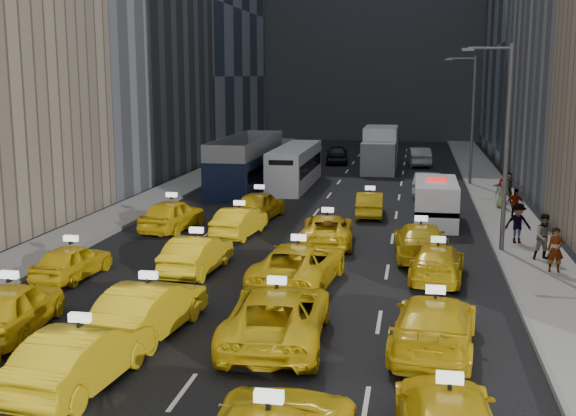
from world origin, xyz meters
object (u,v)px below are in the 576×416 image
object	(u,v)px
box_truck	(380,150)
nypd_van	(436,203)
double_decker	(246,164)
pedestrian_0	(556,250)
city_bus	(295,167)
taxi_1	(82,356)

from	to	relation	value
box_truck	nypd_van	bearing A→B (deg)	-80.70
double_decker	pedestrian_0	world-z (taller)	double_decker
city_bus	box_truck	bearing A→B (deg)	55.69
double_decker	taxi_1	bearing A→B (deg)	-81.08
taxi_1	pedestrian_0	world-z (taller)	pedestrian_0
pedestrian_0	city_bus	bearing A→B (deg)	124.14
taxi_1	city_bus	world-z (taller)	city_bus
nypd_van	city_bus	xyz separation A→B (m)	(-9.41, 11.53, 0.28)
taxi_1	box_truck	size ratio (longest dim) A/B	0.62
nypd_van	box_truck	distance (m)	21.26
nypd_van	box_truck	size ratio (longest dim) A/B	0.73
city_bus	pedestrian_0	distance (m)	25.06
nypd_van	box_truck	xyz separation A→B (m)	(-3.98, 20.87, 0.64)
taxi_1	city_bus	xyz separation A→B (m)	(-0.28, 33.66, 0.58)
double_decker	box_truck	size ratio (longest dim) A/B	1.57
taxi_1	double_decker	xyz separation A→B (m)	(-3.36, 31.83, 0.94)
double_decker	box_truck	bearing A→B (deg)	55.61
city_bus	box_truck	size ratio (longest dim) A/B	1.41
taxi_1	box_truck	xyz separation A→B (m)	(5.15, 43.00, 0.94)
nypd_van	double_decker	world-z (taller)	double_decker
taxi_1	double_decker	distance (m)	32.02
taxi_1	city_bus	bearing A→B (deg)	-83.68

